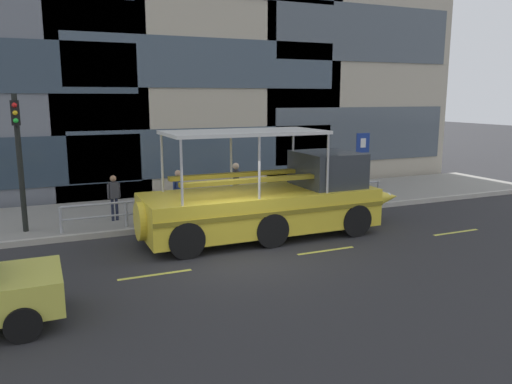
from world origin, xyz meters
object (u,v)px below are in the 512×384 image
Objects in this scene: pedestrian_mid_right at (178,188)px; pedestrian_mid_left at (236,182)px; pedestrian_near_bow at (305,176)px; traffic_light_pole at (19,150)px; parking_sign at (362,155)px; pedestrian_near_stern at (114,193)px; duck_tour_boat at (276,201)px.

pedestrian_mid_left is at bearing -0.38° from pedestrian_mid_right.
pedestrian_mid_left is (-2.97, -0.28, 0.01)m from pedestrian_near_bow.
pedestrian_near_bow is 5.09m from pedestrian_mid_right.
pedestrian_near_bow is at bearing 2.19° from traffic_light_pole.
parking_sign is 1.53× the size of pedestrian_mid_left.
pedestrian_near_stern is at bearing 173.34° from pedestrian_mid_right.
traffic_light_pole is at bearing -179.22° from pedestrian_mid_left.
pedestrian_near_bow reaches higher than pedestrian_near_stern.
pedestrian_mid_right is at bearing 179.62° from pedestrian_mid_left.
pedestrian_near_bow is (-2.26, 0.51, -0.77)m from parking_sign.
pedestrian_mid_right is at bearing 178.14° from parking_sign.
pedestrian_near_stern is (-9.46, 0.49, -0.89)m from parking_sign.
pedestrian_mid_right is (4.83, 0.11, -1.54)m from traffic_light_pole.
traffic_light_pole is at bearing -178.72° from pedestrian_mid_right.
pedestrian_mid_left is 1.15× the size of pedestrian_near_stern.
parking_sign is 1.54× the size of pedestrian_near_bow.
traffic_light_pole reaches higher than pedestrian_mid_right.
parking_sign is 5.29m from pedestrian_mid_left.
duck_tour_boat is 4.21m from pedestrian_near_bow.
pedestrian_near_stern is at bearing 7.46° from traffic_light_pole.
duck_tour_boat is (7.14, -2.78, -1.61)m from traffic_light_pole.
pedestrian_near_stern is (-4.23, 0.26, -0.14)m from pedestrian_mid_left.
pedestrian_near_bow is 1.13× the size of pedestrian_near_stern.
traffic_light_pole is at bearing 179.39° from parking_sign.
pedestrian_mid_right is (-5.08, -0.27, -0.07)m from pedestrian_near_bow.
pedestrian_mid_left is at bearing -3.54° from pedestrian_near_stern.
duck_tour_boat is 5.89× the size of pedestrian_near_stern.
duck_tour_boat is 5.57× the size of pedestrian_mid_right.
duck_tour_boat is 5.19× the size of pedestrian_near_bow.
duck_tour_boat is at bearing -86.02° from pedestrian_mid_left.
traffic_light_pole is 12.19m from parking_sign.
parking_sign is 1.66× the size of pedestrian_mid_right.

